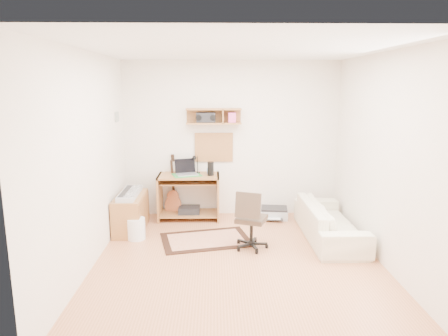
{
  "coord_description": "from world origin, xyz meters",
  "views": [
    {
      "loc": [
        -0.28,
        -4.84,
        2.2
      ],
      "look_at": [
        -0.15,
        1.05,
        1.0
      ],
      "focal_mm": 32.76,
      "sensor_mm": 36.0,
      "label": 1
    }
  ],
  "objects_px": {
    "task_chair": "(251,219)",
    "printer": "(274,213)",
    "cabinet": "(131,213)",
    "desk": "(189,197)",
    "sofa": "(330,215)"
  },
  "relations": [
    {
      "from": "desk",
      "to": "cabinet",
      "type": "height_order",
      "value": "desk"
    },
    {
      "from": "desk",
      "to": "sofa",
      "type": "height_order",
      "value": "desk"
    },
    {
      "from": "task_chair",
      "to": "cabinet",
      "type": "relative_size",
      "value": 0.93
    },
    {
      "from": "cabinet",
      "to": "desk",
      "type": "bearing_deg",
      "value": 31.87
    },
    {
      "from": "sofa",
      "to": "desk",
      "type": "bearing_deg",
      "value": 65.96
    },
    {
      "from": "task_chair",
      "to": "printer",
      "type": "relative_size",
      "value": 1.86
    },
    {
      "from": "printer",
      "to": "sofa",
      "type": "distance_m",
      "value": 1.18
    },
    {
      "from": "desk",
      "to": "sofa",
      "type": "relative_size",
      "value": 0.57
    },
    {
      "from": "cabinet",
      "to": "printer",
      "type": "relative_size",
      "value": 2.0
    },
    {
      "from": "printer",
      "to": "task_chair",
      "type": "bearing_deg",
      "value": -103.91
    },
    {
      "from": "cabinet",
      "to": "sofa",
      "type": "xyz_separation_m",
      "value": [
        2.96,
        -0.4,
        0.07
      ]
    },
    {
      "from": "desk",
      "to": "printer",
      "type": "relative_size",
      "value": 2.22
    },
    {
      "from": "printer",
      "to": "sofa",
      "type": "xyz_separation_m",
      "value": [
        0.67,
        -0.94,
        0.26
      ]
    },
    {
      "from": "printer",
      "to": "cabinet",
      "type": "bearing_deg",
      "value": -159.5
    },
    {
      "from": "task_chair",
      "to": "printer",
      "type": "bearing_deg",
      "value": 89.72
    }
  ]
}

